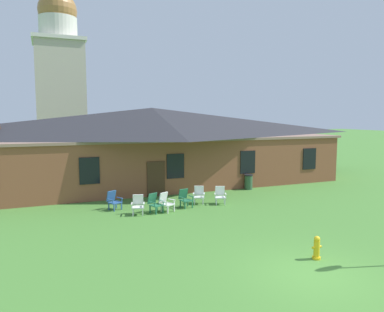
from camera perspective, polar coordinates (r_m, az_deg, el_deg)
name	(u,v)px	position (r m, az deg, el deg)	size (l,w,h in m)	color
ground_plane	(313,276)	(12.03, 18.50, -17.34)	(200.00, 200.00, 0.00)	#477F33
brick_building	(152,144)	(26.71, -6.25, 1.86)	(26.27, 10.40, 5.38)	brown
dome_tower	(60,82)	(41.31, -19.95, 10.90)	(5.18, 5.18, 18.42)	#BCB29E
lawn_chair_by_porch	(114,200)	(19.16, -12.20, -6.74)	(0.81, 0.85, 0.96)	#2D5693
lawn_chair_near_door	(138,204)	(18.02, -8.46, -7.49)	(0.74, 0.79, 0.96)	silver
lawn_chair_left_end	(155,203)	(18.26, -5.85, -7.27)	(0.80, 0.84, 0.96)	#28704C
lawn_chair_middle	(166,202)	(18.41, -4.11, -7.15)	(0.82, 0.85, 0.96)	silver
lawn_chair_right_end	(185,198)	(19.20, -1.09, -6.57)	(0.72, 0.76, 0.96)	#28704C
lawn_chair_far_side	(199,194)	(20.01, 1.09, -6.05)	(0.81, 0.85, 0.96)	white
lawn_chair_under_eave	(220,195)	(19.99, 4.43, -6.08)	(0.78, 0.83, 0.96)	white
fire_hydrant	(317,248)	(13.18, 18.95, -13.49)	(0.36, 0.28, 0.79)	gold
trash_bin	(248,182)	(24.12, 8.84, -4.02)	(0.56, 0.56, 0.98)	#335638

